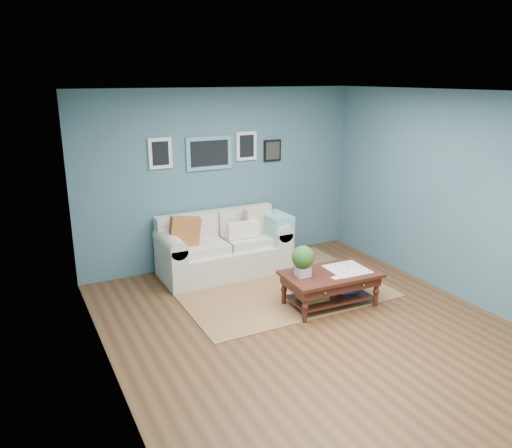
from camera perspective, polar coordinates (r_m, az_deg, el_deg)
room_shell at (r=5.62m, az=5.96°, el=1.01°), size 5.00×5.02×2.70m
area_rug at (r=7.14m, az=2.21°, el=-7.01°), size 2.79×2.23×0.01m
loveseat at (r=7.51m, az=-3.22°, el=-2.53°), size 1.94×0.88×1.00m
coffee_table at (r=6.46m, az=7.98°, el=-6.21°), size 1.24×0.76×0.85m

